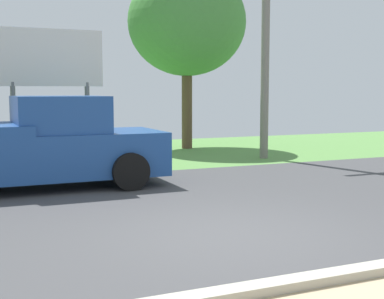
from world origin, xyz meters
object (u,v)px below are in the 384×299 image
(pickup_truck, at_px, (37,146))
(roadside_billboard, at_px, (50,68))
(tree_left_far, at_px, (187,22))
(utility_pole, at_px, (266,16))

(pickup_truck, distance_m, roadside_billboard, 2.99)
(roadside_billboard, relative_size, tree_left_far, 0.57)
(pickup_truck, relative_size, utility_pole, 0.66)
(pickup_truck, height_order, utility_pole, utility_pole)
(utility_pole, distance_m, roadside_billboard, 6.34)
(pickup_truck, height_order, tree_left_far, tree_left_far)
(pickup_truck, distance_m, utility_pole, 7.93)
(pickup_truck, bearing_deg, tree_left_far, 48.06)
(tree_left_far, bearing_deg, utility_pole, -73.54)
(roadside_billboard, distance_m, tree_left_far, 6.41)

